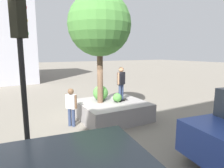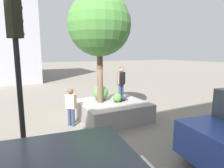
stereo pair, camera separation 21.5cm
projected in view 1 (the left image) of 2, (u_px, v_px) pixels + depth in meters
ground_plane at (101, 119)px, 9.61m from camera, size 120.00×120.00×0.00m
planter_ledge at (112, 110)px, 9.59m from camera, size 3.15×3.00×0.87m
plaza_tree at (100, 25)px, 8.80m from camera, size 2.94×2.94×5.18m
boxwood_shrub at (101, 93)px, 9.73m from camera, size 0.77×0.77×0.77m
hedge_clump at (117, 98)px, 9.43m from camera, size 0.44×0.44×0.44m
skateboard at (121, 100)px, 9.60m from camera, size 0.83×0.36×0.07m
skateboarder at (121, 81)px, 9.44m from camera, size 0.52×0.35×1.66m
traffic_light_corner at (22, 64)px, 4.24m from camera, size 0.37×0.36×4.46m
passerby_with_bag at (71, 105)px, 8.48m from camera, size 0.44×0.49×1.74m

